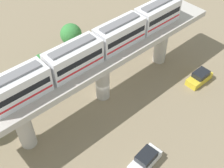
# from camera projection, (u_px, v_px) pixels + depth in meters

# --- Properties ---
(ground_plane) EXTENTS (120.00, 120.00, 0.00)m
(ground_plane) POSITION_uv_depth(u_px,v_px,m) (103.00, 96.00, 39.98)
(ground_plane) COLOR #84755B
(viaduct) EXTENTS (5.20, 35.80, 7.50)m
(viaduct) POSITION_uv_depth(u_px,v_px,m) (102.00, 64.00, 35.86)
(viaduct) COLOR #B7B2AA
(viaduct) RESTS_ON ground
(train) EXTENTS (2.64, 27.45, 3.24)m
(train) POSITION_uv_depth(u_px,v_px,m) (98.00, 45.00, 33.39)
(train) COLOR silver
(train) RESTS_ON viaduct
(parked_car_yellow) EXTENTS (1.84, 4.22, 1.76)m
(parked_car_yellow) POSITION_uv_depth(u_px,v_px,m) (200.00, 77.00, 41.55)
(parked_car_yellow) COLOR yellow
(parked_car_yellow) RESTS_ON ground
(parked_car_white) EXTENTS (2.22, 4.36, 1.76)m
(parked_car_white) POSITION_uv_depth(u_px,v_px,m) (145.00, 160.00, 31.98)
(parked_car_white) COLOR white
(parked_car_white) RESTS_ON ground
(tree_near_viaduct) EXTENTS (3.45, 3.45, 4.68)m
(tree_near_viaduct) POSITION_uv_depth(u_px,v_px,m) (71.00, 34.00, 45.48)
(tree_near_viaduct) COLOR brown
(tree_near_viaduct) RESTS_ON ground
(tree_far_corner) EXTENTS (2.62, 2.62, 4.45)m
(tree_far_corner) POSITION_uv_depth(u_px,v_px,m) (42.00, 63.00, 40.26)
(tree_far_corner) COLOR brown
(tree_far_corner) RESTS_ON ground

